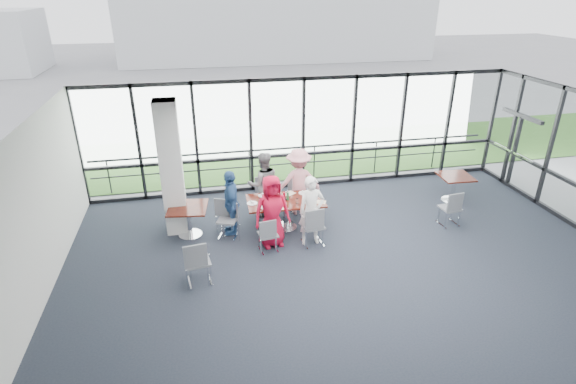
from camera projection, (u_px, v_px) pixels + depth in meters
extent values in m
cube|color=#1E2530|center=(361.00, 285.00, 8.97)|extent=(12.00, 10.00, 0.02)
cube|color=silver|center=(374.00, 130.00, 7.63)|extent=(12.00, 10.00, 0.04)
cube|color=silver|center=(13.00, 249.00, 7.18)|extent=(0.10, 10.00, 3.20)
cube|color=white|center=(303.00, 134.00, 12.74)|extent=(12.00, 0.10, 3.20)
cube|color=black|center=(514.00, 152.00, 12.99)|extent=(0.12, 1.60, 2.10)
cube|color=white|center=(171.00, 169.00, 10.29)|extent=(0.50, 0.50, 3.20)
cube|color=gray|center=(273.00, 136.00, 17.87)|extent=(80.00, 70.00, 0.02)
cube|color=#375E24|center=(283.00, 152.00, 16.08)|extent=(80.00, 5.00, 0.01)
cube|color=silver|center=(273.00, 18.00, 36.91)|extent=(24.00, 10.00, 6.00)
cylinder|color=#2D2D33|center=(298.00, 163.00, 13.74)|extent=(12.00, 0.06, 0.06)
cube|color=#381210|center=(285.00, 201.00, 10.77)|extent=(1.87, 1.08, 0.04)
cylinder|color=silver|center=(285.00, 215.00, 10.92)|extent=(0.12, 0.12, 0.71)
cylinder|color=silver|center=(286.00, 227.00, 11.06)|extent=(0.56, 0.56, 0.03)
cube|color=#381210|center=(188.00, 208.00, 10.43)|extent=(1.00, 1.00, 0.04)
cylinder|color=silver|center=(189.00, 222.00, 10.59)|extent=(0.12, 0.12, 0.71)
cube|color=#381210|center=(456.00, 176.00, 12.15)|extent=(0.89, 0.89, 0.04)
cylinder|color=silver|center=(453.00, 189.00, 12.30)|extent=(0.12, 0.12, 0.71)
imported|color=red|center=(272.00, 211.00, 10.02)|extent=(0.89, 0.65, 1.69)
imported|color=white|center=(311.00, 211.00, 10.10)|extent=(0.62, 0.46, 1.63)
imported|color=slate|center=(263.00, 184.00, 11.36)|extent=(0.85, 0.55, 1.70)
imported|color=pink|center=(299.00, 182.00, 11.45)|extent=(1.15, 0.62, 1.76)
imported|color=#2F5890|center=(231.00, 203.00, 10.52)|extent=(0.54, 0.96, 1.60)
cylinder|color=white|center=(265.00, 207.00, 10.38)|extent=(0.24, 0.24, 0.01)
cylinder|color=white|center=(310.00, 203.00, 10.58)|extent=(0.25, 0.25, 0.01)
cylinder|color=white|center=(263.00, 196.00, 10.97)|extent=(0.24, 0.24, 0.01)
cylinder|color=white|center=(303.00, 193.00, 11.12)|extent=(0.24, 0.24, 0.01)
cylinder|color=white|center=(252.00, 203.00, 10.58)|extent=(0.25, 0.25, 0.01)
cylinder|color=white|center=(276.00, 202.00, 10.49)|extent=(0.07, 0.07, 0.14)
cylinder|color=white|center=(297.00, 201.00, 10.56)|extent=(0.06, 0.06, 0.13)
cylinder|color=white|center=(286.00, 194.00, 10.90)|extent=(0.07, 0.07, 0.14)
cylinder|color=white|center=(261.00, 201.00, 10.55)|extent=(0.07, 0.07, 0.14)
cube|color=white|center=(280.00, 208.00, 10.37)|extent=(0.33, 0.26, 0.00)
cube|color=white|center=(320.00, 202.00, 10.66)|extent=(0.35, 0.31, 0.00)
cube|color=white|center=(289.00, 194.00, 11.09)|extent=(0.36, 0.33, 0.00)
cube|color=black|center=(286.00, 199.00, 10.76)|extent=(0.10, 0.07, 0.04)
cylinder|color=#B3061C|center=(284.00, 196.00, 10.77)|extent=(0.06, 0.06, 0.18)
cylinder|color=#1E7839|center=(288.00, 196.00, 10.72)|extent=(0.05, 0.05, 0.20)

